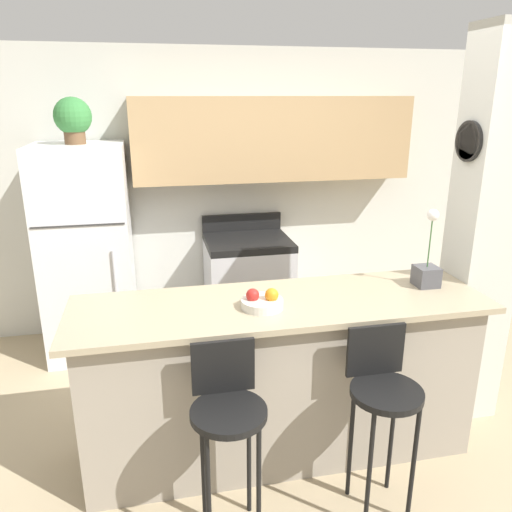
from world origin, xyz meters
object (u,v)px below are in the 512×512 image
Objects in this scene: refrigerator at (88,252)px; stove_range at (248,285)px; bar_stool_left at (228,414)px; trash_bin at (163,334)px; bar_stool_right at (383,394)px; fruit_bowl at (262,302)px; potted_plant_on_fridge at (73,118)px; orchid_vase at (427,268)px.

refrigerator reaches higher than stove_range.
trash_bin is (-0.27, 1.90, -0.50)m from bar_stool_left.
stove_range is at bearing 20.35° from trash_bin.
stove_range is 2.23m from bar_stool_right.
fruit_bowl is at bearing -98.49° from stove_range.
potted_plant_on_fridge is at bearing 127.37° from bar_stool_right.
stove_range is at bearing 97.02° from bar_stool_right.
stove_range is 1.93m from orchid_vase.
bar_stool_left is at bearing -103.63° from stove_range.
bar_stool_right is at bearing -52.63° from refrigerator.
trash_bin is at bearing 97.93° from bar_stool_left.
stove_range is 3.01× the size of potted_plant_on_fridge.
trash_bin is (-1.07, 1.90, -0.50)m from bar_stool_right.
orchid_vase is at bearing 47.36° from bar_stool_right.
orchid_vase is at bearing 6.33° from fruit_bowl.
fruit_bowl is at bearing -56.58° from potted_plant_on_fridge.
stove_range is 0.89m from trash_bin.
bar_stool_left is 0.80m from bar_stool_right.
orchid_vase is at bearing -63.51° from stove_range.
bar_stool_left is at bearing -82.07° from trash_bin.
potted_plant_on_fridge is 2.23m from fruit_bowl.
refrigerator is 5.00× the size of potted_plant_on_fridge.
potted_plant_on_fridge is at bearing -178.26° from stove_range.
refrigerator is 7.58× the size of fruit_bowl.
orchid_vase is (0.54, 0.58, 0.44)m from bar_stool_right.
refrigerator reaches higher than fruit_bowl.
potted_plant_on_fridge reaches higher than refrigerator.
potted_plant_on_fridge is 0.94× the size of trash_bin.
fruit_bowl is at bearing 138.83° from bar_stool_right.
fruit_bowl is at bearing -69.46° from trash_bin.
bar_stool_right is 3.00m from potted_plant_on_fridge.
orchid_vase is 2.28m from trash_bin.
potted_plant_on_fridge reaches higher than bar_stool_left.
bar_stool_right is at bearing -41.17° from fruit_bowl.
trash_bin is (-1.61, 1.32, -0.94)m from orchid_vase.
orchid_vase reaches higher than trash_bin.
fruit_bowl reaches higher than stove_range.
refrigerator reaches higher than trash_bin.
refrigerator reaches higher than orchid_vase.
potted_plant_on_fridge is at bearing 156.27° from trash_bin.
bar_stool_left is at bearing -68.65° from refrigerator.
bar_stool_left and bar_stool_right have the same top height.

